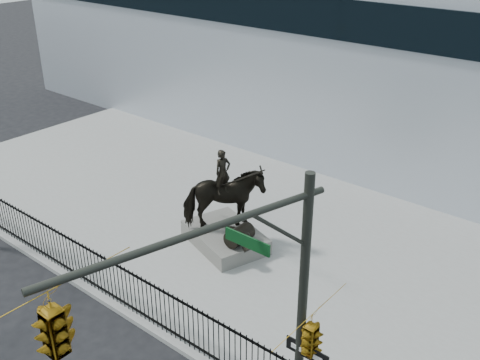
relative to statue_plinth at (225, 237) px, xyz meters
The scene contains 7 objects.
ground 5.84m from the statue_plinth, 91.94° to the right, with size 120.00×120.00×0.00m, color black.
plaza 1.25m from the statue_plinth, 99.45° to the left, with size 30.00×12.00×0.15m, color #9C9C99.
building 14.76m from the statue_plinth, 90.79° to the left, with size 44.00×14.00×9.00m, color silver.
picket_fence 4.60m from the statue_plinth, 92.47° to the right, with size 22.10×0.10×1.50m.
statue_plinth is the anchor object (origin of this frame).
equestrian_statue 1.43m from the statue_plinth, 18.39° to the right, with size 3.58×2.83×3.18m.
traffic_signal_right 10.96m from the statue_plinth, 51.29° to the right, with size 2.17×6.86×7.00m.
Camera 1 is at (11.41, -6.99, 10.90)m, focal length 42.00 mm.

